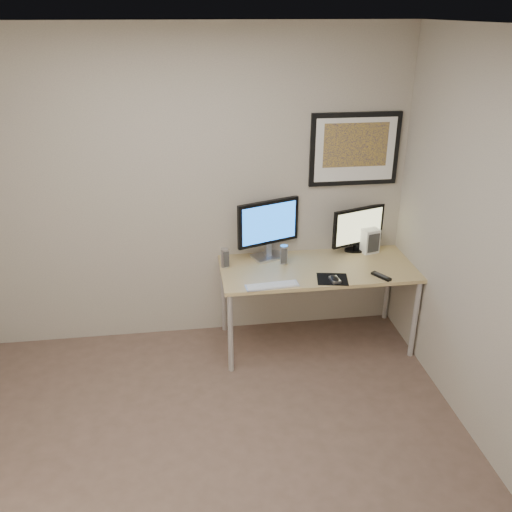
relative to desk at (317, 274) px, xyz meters
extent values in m
plane|color=brown|center=(-1.00, -1.35, -0.66)|extent=(3.60, 3.60, 0.00)
plane|color=white|center=(-1.00, -1.35, 1.94)|extent=(3.60, 3.60, 0.00)
plane|color=gray|center=(-1.00, 0.35, 0.64)|extent=(3.60, 0.00, 3.60)
cube|color=tan|center=(0.00, 0.00, 0.05)|extent=(1.60, 0.70, 0.03)
cylinder|color=silver|center=(-0.76, -0.31, -0.31)|extent=(0.04, 0.04, 0.70)
cylinder|color=silver|center=(-0.76, 0.31, -0.31)|extent=(0.04, 0.04, 0.70)
cylinder|color=silver|center=(0.76, -0.31, -0.31)|extent=(0.04, 0.04, 0.70)
cylinder|color=silver|center=(0.76, 0.31, -0.31)|extent=(0.04, 0.04, 0.70)
cube|color=black|center=(0.35, 0.33, 0.96)|extent=(0.75, 0.03, 0.60)
cube|color=silver|center=(0.35, 0.32, 0.96)|extent=(0.67, 0.00, 0.52)
cube|color=yellow|center=(0.35, 0.31, 1.00)|extent=(0.54, 0.00, 0.36)
cube|color=#B0B1B5|center=(-0.38, 0.25, 0.08)|extent=(0.31, 0.26, 0.02)
cube|color=#B0B1B5|center=(-0.38, 0.25, 0.14)|extent=(0.06, 0.05, 0.11)
cube|color=black|center=(-0.38, 0.25, 0.39)|extent=(0.54, 0.22, 0.38)
cube|color=blue|center=(-0.38, 0.23, 0.39)|extent=(0.47, 0.18, 0.32)
cube|color=black|center=(0.42, 0.28, 0.07)|extent=(0.24, 0.18, 0.02)
cube|color=black|center=(0.42, 0.28, 0.11)|extent=(0.06, 0.05, 0.05)
cube|color=black|center=(0.42, 0.28, 0.30)|extent=(0.49, 0.19, 0.33)
cube|color=tan|center=(0.42, 0.26, 0.30)|extent=(0.44, 0.15, 0.28)
cylinder|color=#B0B1B5|center=(-0.76, 0.11, 0.15)|extent=(0.08, 0.08, 0.16)
cylinder|color=#B0B1B5|center=(-0.27, 0.11, 0.15)|extent=(0.08, 0.08, 0.16)
cube|color=silver|center=(-0.43, -0.28, 0.07)|extent=(0.42, 0.14, 0.01)
cube|color=black|center=(0.06, -0.23, 0.07)|extent=(0.27, 0.25, 0.00)
ellipsoid|color=black|center=(0.07, -0.27, 0.09)|extent=(0.07, 0.11, 0.04)
cube|color=black|center=(0.45, -0.25, 0.08)|extent=(0.13, 0.18, 0.02)
cube|color=silver|center=(0.52, 0.23, 0.17)|extent=(0.16, 0.14, 0.21)
camera|label=1|loc=(-1.06, -3.91, 2.01)|focal=38.00mm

